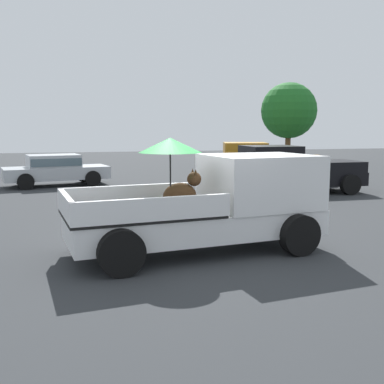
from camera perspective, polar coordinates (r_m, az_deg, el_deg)
The scene contains 6 objects.
ground_plane at distance 9.25m, azimuth 0.57°, elevation -7.38°, with size 80.00×80.00×0.00m, color #2D3033.
pickup_truck_main at distance 9.22m, azimuth 3.29°, elevation -1.28°, with size 5.24×2.74×2.27m.
pickup_truck_red at distance 17.76m, azimuth 12.59°, elevation 2.68°, with size 4.82×2.21×1.80m.
pickup_truck_far at distance 21.19m, azimuth 9.25°, elevation 3.58°, with size 5.11×3.14×1.80m.
parked_sedan_near at distance 20.45m, azimuth -16.64°, elevation 2.83°, with size 4.56×2.59×1.33m.
tree_by_lot at distance 28.14m, azimuth 11.94°, elevation 9.85°, with size 3.29×3.29×5.13m.
Camera 1 is at (-2.36, -8.60, 2.44)m, focal length 42.90 mm.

